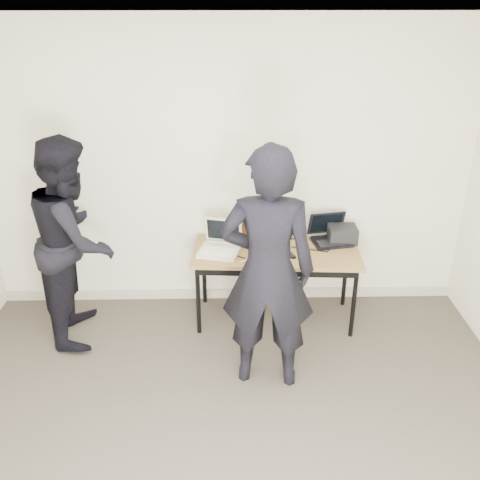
{
  "coord_description": "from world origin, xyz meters",
  "views": [
    {
      "loc": [
        0.01,
        -2.44,
        2.88
      ],
      "look_at": [
        0.1,
        1.6,
        0.95
      ],
      "focal_mm": 40.0,
      "sensor_mm": 36.0,
      "label": 1
    }
  ],
  "objects_px": {
    "person_observer": "(74,240)",
    "desk": "(276,257)",
    "laptop_beige": "(220,246)",
    "laptop_center": "(272,248)",
    "equipment_box": "(342,234)",
    "person_typist": "(268,271)",
    "laptop_right": "(330,235)",
    "leather_satchel": "(255,228)"
  },
  "relations": [
    {
      "from": "person_observer",
      "to": "desk",
      "type": "bearing_deg",
      "value": -91.78
    },
    {
      "from": "laptop_beige",
      "to": "laptop_center",
      "type": "height_order",
      "value": "laptop_beige"
    },
    {
      "from": "desk",
      "to": "laptop_center",
      "type": "distance_m",
      "value": 0.13
    },
    {
      "from": "equipment_box",
      "to": "person_typist",
      "type": "relative_size",
      "value": 0.13
    },
    {
      "from": "equipment_box",
      "to": "person_observer",
      "type": "distance_m",
      "value": 2.41
    },
    {
      "from": "laptop_beige",
      "to": "equipment_box",
      "type": "height_order",
      "value": "laptop_beige"
    },
    {
      "from": "equipment_box",
      "to": "person_typist",
      "type": "bearing_deg",
      "value": -126.89
    },
    {
      "from": "laptop_center",
      "to": "person_typist",
      "type": "distance_m",
      "value": 0.83
    },
    {
      "from": "equipment_box",
      "to": "laptop_beige",
      "type": "bearing_deg",
      "value": -170.62
    },
    {
      "from": "laptop_center",
      "to": "equipment_box",
      "type": "height_order",
      "value": "laptop_center"
    },
    {
      "from": "laptop_right",
      "to": "person_typist",
      "type": "relative_size",
      "value": 0.21
    },
    {
      "from": "laptop_center",
      "to": "person_typist",
      "type": "height_order",
      "value": "person_typist"
    },
    {
      "from": "laptop_beige",
      "to": "person_observer",
      "type": "bearing_deg",
      "value": -160.08
    },
    {
      "from": "laptop_beige",
      "to": "laptop_center",
      "type": "relative_size",
      "value": 1.04
    },
    {
      "from": "desk",
      "to": "laptop_beige",
      "type": "relative_size",
      "value": 3.7
    },
    {
      "from": "leather_satchel",
      "to": "person_observer",
      "type": "distance_m",
      "value": 1.62
    },
    {
      "from": "laptop_right",
      "to": "leather_satchel",
      "type": "xyz_separation_m",
      "value": [
        -0.69,
        0.02,
        0.07
      ]
    },
    {
      "from": "equipment_box",
      "to": "desk",
      "type": "bearing_deg",
      "value": -163.08
    },
    {
      "from": "laptop_right",
      "to": "leather_satchel",
      "type": "relative_size",
      "value": 1.07
    },
    {
      "from": "person_typist",
      "to": "leather_satchel",
      "type": "bearing_deg",
      "value": -82.09
    },
    {
      "from": "laptop_right",
      "to": "person_typist",
      "type": "distance_m",
      "value": 1.25
    },
    {
      "from": "equipment_box",
      "to": "person_observer",
      "type": "xyz_separation_m",
      "value": [
        -2.39,
        -0.32,
        0.12
      ]
    },
    {
      "from": "laptop_right",
      "to": "equipment_box",
      "type": "bearing_deg",
      "value": -17.78
    },
    {
      "from": "equipment_box",
      "to": "person_observer",
      "type": "relative_size",
      "value": 0.14
    },
    {
      "from": "equipment_box",
      "to": "person_typist",
      "type": "height_order",
      "value": "person_typist"
    },
    {
      "from": "laptop_right",
      "to": "leather_satchel",
      "type": "distance_m",
      "value": 0.7
    },
    {
      "from": "laptop_beige",
      "to": "laptop_center",
      "type": "distance_m",
      "value": 0.46
    },
    {
      "from": "laptop_beige",
      "to": "leather_satchel",
      "type": "relative_size",
      "value": 1.1
    },
    {
      "from": "desk",
      "to": "person_observer",
      "type": "distance_m",
      "value": 1.78
    },
    {
      "from": "leather_satchel",
      "to": "person_typist",
      "type": "bearing_deg",
      "value": -94.45
    },
    {
      "from": "laptop_right",
      "to": "person_observer",
      "type": "distance_m",
      "value": 2.3
    },
    {
      "from": "desk",
      "to": "leather_satchel",
      "type": "distance_m",
      "value": 0.34
    },
    {
      "from": "laptop_beige",
      "to": "laptop_right",
      "type": "height_order",
      "value": "laptop_beige"
    },
    {
      "from": "leather_satchel",
      "to": "person_observer",
      "type": "bearing_deg",
      "value": -173.89
    },
    {
      "from": "laptop_right",
      "to": "person_typist",
      "type": "bearing_deg",
      "value": -133.1
    },
    {
      "from": "laptop_beige",
      "to": "equipment_box",
      "type": "xyz_separation_m",
      "value": [
        1.13,
        0.19,
        0.02
      ]
    },
    {
      "from": "laptop_center",
      "to": "person_observer",
      "type": "xyz_separation_m",
      "value": [
        -1.71,
        -0.09,
        0.13
      ]
    },
    {
      "from": "leather_satchel",
      "to": "person_observer",
      "type": "xyz_separation_m",
      "value": [
        -1.58,
        -0.35,
        0.06
      ]
    },
    {
      "from": "desk",
      "to": "laptop_center",
      "type": "height_order",
      "value": "laptop_center"
    },
    {
      "from": "equipment_box",
      "to": "laptop_right",
      "type": "bearing_deg",
      "value": 173.11
    },
    {
      "from": "laptop_center",
      "to": "equipment_box",
      "type": "xyz_separation_m",
      "value": [
        0.67,
        0.23,
        0.02
      ]
    },
    {
      "from": "laptop_right",
      "to": "leather_satchel",
      "type": "bearing_deg",
      "value": 167.31
    }
  ]
}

